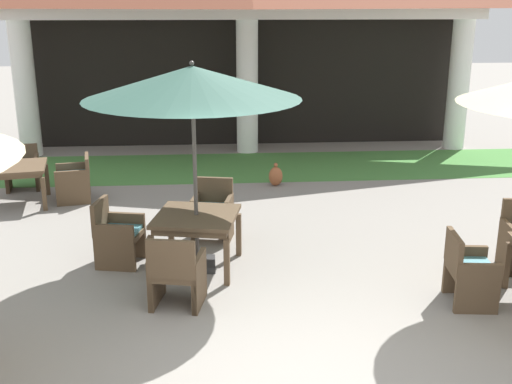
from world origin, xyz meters
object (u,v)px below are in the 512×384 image
at_px(patio_chair_near_foreground_south, 176,274).
at_px(patio_chair_near_foreground_north, 213,211).
at_px(patio_umbrella_near_foreground, 192,84).
at_px(patio_chair_near_foreground_west, 117,235).
at_px(patio_chair_mid_left_north, 22,169).
at_px(patio_table_near_foreground, 196,221).
at_px(patio_chair_mid_left_east, 75,179).
at_px(terracotta_urn, 276,176).
at_px(patio_table_mid_left, 16,171).
at_px(patio_chair_far_back_west, 468,271).

distance_m(patio_chair_near_foreground_south, patio_chair_near_foreground_north, 2.19).
height_order(patio_umbrella_near_foreground, patio_chair_near_foreground_west, patio_umbrella_near_foreground).
bearing_deg(patio_chair_near_foreground_north, patio_chair_mid_left_north, -26.93).
bearing_deg(patio_table_near_foreground, patio_chair_mid_left_north, 130.60).
relative_size(patio_chair_mid_left_north, patio_chair_mid_left_east, 1.02).
height_order(patio_chair_mid_left_north, terracotta_urn, patio_chair_mid_left_north).
distance_m(patio_table_mid_left, patio_chair_mid_left_east, 0.99).
relative_size(patio_umbrella_near_foreground, patio_chair_mid_left_east, 3.38).
xyz_separation_m(patio_chair_near_foreground_south, terracotta_urn, (1.66, 4.85, -0.22)).
bearing_deg(patio_chair_mid_left_east, patio_chair_near_foreground_north, -140.45).
distance_m(patio_chair_far_back_west, terracotta_urn, 5.32).
bearing_deg(patio_chair_near_foreground_south, patio_table_near_foreground, 90.00).
height_order(patio_umbrella_near_foreground, terracotta_urn, patio_umbrella_near_foreground).
height_order(patio_umbrella_near_foreground, patio_table_mid_left, patio_umbrella_near_foreground).
height_order(patio_chair_near_foreground_south, patio_chair_mid_left_north, patio_chair_near_foreground_south).
height_order(patio_table_near_foreground, patio_chair_near_foreground_north, patio_chair_near_foreground_north).
bearing_deg(patio_table_mid_left, patio_chair_near_foreground_north, -28.98).
xyz_separation_m(patio_umbrella_near_foreground, patio_chair_mid_left_east, (-2.22, 3.12, -2.06)).
bearing_deg(patio_chair_near_foreground_west, patio_umbrella_near_foreground, 90.00).
relative_size(patio_chair_near_foreground_west, patio_chair_mid_left_north, 1.08).
bearing_deg(patio_chair_near_foreground_west, terracotta_urn, 156.17).
xyz_separation_m(patio_chair_near_foreground_west, terracotta_urn, (2.52, 3.55, -0.22)).
bearing_deg(patio_table_mid_left, patio_umbrella_near_foreground, -42.94).
bearing_deg(patio_umbrella_near_foreground, patio_chair_near_foreground_south, -101.51).
distance_m(patio_umbrella_near_foreground, patio_table_mid_left, 4.70).
height_order(patio_table_near_foreground, patio_chair_far_back_west, patio_chair_far_back_west).
xyz_separation_m(patio_table_near_foreground, patio_chair_mid_left_north, (-3.34, 3.90, -0.25)).
bearing_deg(patio_chair_mid_left_north, terracotta_urn, 168.10).
relative_size(patio_table_mid_left, patio_chair_mid_left_east, 1.44).
bearing_deg(patio_chair_far_back_west, patio_chair_near_foreground_north, -121.75).
bearing_deg(patio_chair_far_back_west, patio_table_mid_left, -117.10).
relative_size(patio_chair_mid_left_north, terracotta_urn, 1.83).
bearing_deg(patio_chair_mid_left_north, patio_chair_near_foreground_south, 111.74).
height_order(patio_chair_mid_left_north, patio_chair_mid_left_east, patio_chair_mid_left_north).
bearing_deg(patio_chair_near_foreground_west, patio_chair_near_foreground_south, 44.91).
bearing_deg(patio_chair_near_foreground_west, patio_table_mid_left, -131.00).
distance_m(patio_table_near_foreground, patio_chair_far_back_west, 3.43).
bearing_deg(patio_chair_mid_left_east, patio_chair_near_foreground_south, -164.94).
distance_m(patio_chair_near_foreground_west, patio_chair_mid_left_north, 4.32).
distance_m(patio_table_near_foreground, terracotta_urn, 4.06).
relative_size(patio_table_mid_left, patio_chair_far_back_west, 1.35).
distance_m(patio_umbrella_near_foreground, patio_chair_near_foreground_west, 2.32).
distance_m(patio_chair_mid_left_east, terracotta_urn, 3.72).
xyz_separation_m(patio_chair_near_foreground_south, patio_chair_near_foreground_north, (0.44, 2.15, 0.01)).
height_order(patio_table_mid_left, terracotta_urn, patio_table_mid_left).
distance_m(patio_chair_near_foreground_south, patio_chair_near_foreground_west, 1.55).
relative_size(patio_table_near_foreground, patio_chair_near_foreground_north, 1.37).
relative_size(patio_table_near_foreground, patio_chair_mid_left_east, 1.51).
height_order(patio_chair_near_foreground_west, terracotta_urn, patio_chair_near_foreground_west).
xyz_separation_m(patio_chair_near_foreground_north, patio_chair_mid_left_north, (-3.56, 2.83, -0.02)).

